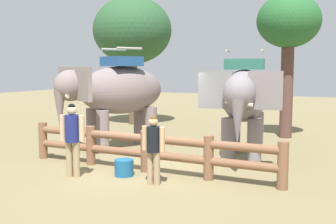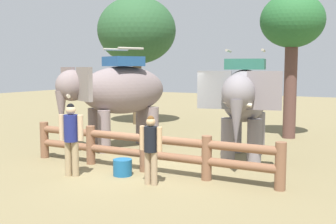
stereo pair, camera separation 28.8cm
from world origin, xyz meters
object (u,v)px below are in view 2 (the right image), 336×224
log_fence (144,148)px  tree_far_left (137,31)px  tourist_man_in_blue (71,134)px  tree_back_center (292,25)px  tourist_woman_in_black (151,145)px  elephant_center (244,99)px  elephant_near_left (117,92)px  feed_bucket (123,167)px

log_fence → tree_far_left: 9.70m
tourist_man_in_blue → tree_back_center: tree_back_center is taller
tourist_woman_in_black → tree_far_left: 10.74m
tourist_man_in_blue → log_fence: bearing=43.0°
elephant_center → tourist_woman_in_black: (-1.03, -3.36, -0.86)m
elephant_near_left → elephant_center: 4.18m
elephant_near_left → tree_back_center: tree_back_center is taller
elephant_near_left → tree_far_left: size_ratio=0.66×
log_fence → tree_back_center: size_ratio=1.33×
elephant_center → log_fence: bearing=-126.7°
tree_far_left → feed_bucket: tree_far_left is taller
elephant_near_left → feed_bucket: (2.12, -2.76, -1.63)m
tourist_man_in_blue → tree_far_left: bearing=113.1°
elephant_center → tourist_woman_in_black: elephant_center is taller
log_fence → tree_back_center: 8.02m
elephant_near_left → tree_back_center: 6.90m
tree_far_left → feed_bucket: bearing=-59.4°
elephant_near_left → tree_back_center: size_ratio=0.72×
elephant_center → feed_bucket: size_ratio=8.09×
feed_bucket → tourist_man_in_blue: bearing=-149.4°
tourist_man_in_blue → feed_bucket: bearing=30.6°
feed_bucket → tree_back_center: bearing=72.6°
tourist_man_in_blue → feed_bucket: tourist_man_in_blue is taller
log_fence → tourist_man_in_blue: 1.84m
tourist_woman_in_black → tree_back_center: 8.58m
elephant_center → tourist_man_in_blue: elephant_center is taller
elephant_center → elephant_near_left: bearing=-176.6°
feed_bucket → tree_far_left: bearing=120.6°
tourist_woman_in_black → elephant_center: bearing=73.0°
tree_far_left → elephant_near_left: bearing=-63.6°
log_fence → tree_far_left: (-5.01, 7.46, 3.67)m
log_fence → tourist_man_in_blue: tourist_man_in_blue is taller
log_fence → elephant_center: size_ratio=1.89×
tourist_man_in_blue → tree_back_center: 9.33m
elephant_near_left → tree_far_left: bearing=116.4°
tree_back_center → elephant_near_left: bearing=-133.4°
log_fence → tourist_woman_in_black: (0.77, -0.95, 0.30)m
elephant_center → tourist_man_in_blue: size_ratio=2.11×
elephant_center → tree_far_left: (-6.80, 5.04, 2.51)m
tree_back_center → feed_bucket: 8.78m
elephant_near_left → log_fence: bearing=-42.3°
elephant_near_left → tourist_man_in_blue: bearing=-72.5°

